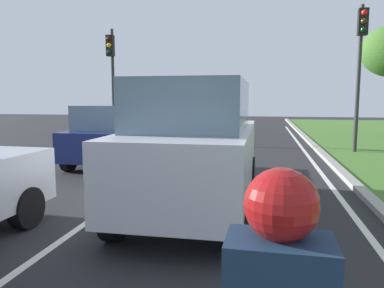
# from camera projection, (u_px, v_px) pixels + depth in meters

# --- Properties ---
(ground_plane) EXTENTS (60.00, 60.00, 0.00)m
(ground_plane) POSITION_uv_depth(u_px,v_px,m) (191.00, 166.00, 10.95)
(ground_plane) COLOR #262628
(lane_line_center) EXTENTS (0.12, 32.00, 0.01)m
(lane_line_center) POSITION_uv_depth(u_px,v_px,m) (168.00, 165.00, 11.09)
(lane_line_center) COLOR silver
(lane_line_center) RESTS_ON ground
(lane_line_right_edge) EXTENTS (0.12, 32.00, 0.01)m
(lane_line_right_edge) POSITION_uv_depth(u_px,v_px,m) (319.00, 170.00, 10.28)
(lane_line_right_edge) COLOR silver
(lane_line_right_edge) RESTS_ON ground
(curb_right) EXTENTS (0.24, 48.00, 0.12)m
(curb_right) POSITION_uv_depth(u_px,v_px,m) (338.00, 169.00, 10.18)
(curb_right) COLOR #9E9B93
(curb_right) RESTS_ON ground
(car_suv_ahead) EXTENTS (1.98, 4.51, 2.28)m
(car_suv_ahead) POSITION_uv_depth(u_px,v_px,m) (195.00, 146.00, 6.39)
(car_suv_ahead) COLOR silver
(car_suv_ahead) RESTS_ON ground
(car_hatchback_far) EXTENTS (1.85, 3.76, 1.78)m
(car_hatchback_far) POSITION_uv_depth(u_px,v_px,m) (113.00, 135.00, 11.03)
(car_hatchback_far) COLOR navy
(car_hatchback_far) RESTS_ON ground
(traffic_light_near_right) EXTENTS (0.32, 0.50, 5.20)m
(traffic_light_near_right) POSITION_uv_depth(u_px,v_px,m) (361.00, 53.00, 12.91)
(traffic_light_near_right) COLOR #2D2D2D
(traffic_light_near_right) RESTS_ON ground
(traffic_light_overhead_left) EXTENTS (0.32, 0.50, 4.98)m
(traffic_light_overhead_left) POSITION_uv_depth(u_px,v_px,m) (112.00, 67.00, 16.34)
(traffic_light_overhead_left) COLOR #2D2D2D
(traffic_light_overhead_left) RESTS_ON ground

